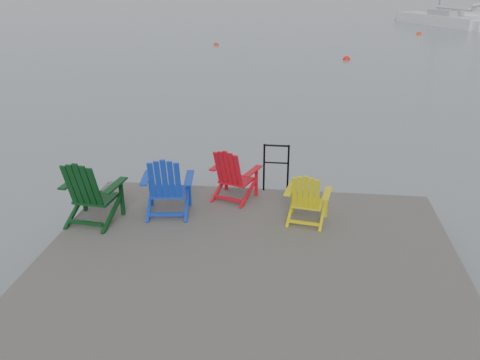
# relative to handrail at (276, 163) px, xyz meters

# --- Properties ---
(ground) EXTENTS (400.00, 400.00, 0.00)m
(ground) POSITION_rel_handrail_xyz_m (-0.25, -2.45, -1.04)
(ground) COLOR slate
(ground) RESTS_ON ground
(dock) EXTENTS (6.00, 5.00, 1.40)m
(dock) POSITION_rel_handrail_xyz_m (-0.25, -2.45, -0.69)
(dock) COLOR #2F2C2A
(dock) RESTS_ON ground
(handrail) EXTENTS (0.48, 0.04, 0.90)m
(handrail) POSITION_rel_handrail_xyz_m (0.00, 0.00, 0.00)
(handrail) COLOR black
(handrail) RESTS_ON dock
(chair_green) EXTENTS (0.95, 0.89, 1.11)m
(chair_green) POSITION_rel_handrail_xyz_m (-2.87, -1.64, 0.02)
(chair_green) COLOR black
(chair_green) RESTS_ON dock
(chair_blue) EXTENTS (0.92, 0.86, 1.06)m
(chair_blue) POSITION_rel_handrail_xyz_m (-1.73, -1.20, -0.01)
(chair_blue) COLOR #1135B2
(chair_blue) RESTS_ON dock
(chair_red) EXTENTS (0.93, 0.88, 0.97)m
(chair_red) POSITION_rel_handrail_xyz_m (-0.73, -0.47, -0.05)
(chair_red) COLOR red
(chair_red) RESTS_ON dock
(chair_yellow) EXTENTS (0.79, 0.74, 0.89)m
(chair_yellow) POSITION_rel_handrail_xyz_m (0.57, -1.23, -0.09)
(chair_yellow) COLOR #D6C80B
(chair_yellow) RESTS_ON dock
(sailboat_near) EXTENTS (6.05, 8.59, 11.80)m
(sailboat_near) POSITION_rel_handrail_xyz_m (11.61, 36.81, -0.69)
(sailboat_near) COLOR silver
(sailboat_near) RESTS_ON ground
(buoy_a) EXTENTS (0.38, 0.38, 0.38)m
(buoy_a) POSITION_rel_handrail_xyz_m (2.63, 18.19, -1.04)
(buoy_a) COLOR red
(buoy_a) RESTS_ON ground
(buoy_b) EXTENTS (0.32, 0.32, 0.32)m
(buoy_b) POSITION_rel_handrail_xyz_m (-4.88, 22.69, -1.04)
(buoy_b) COLOR red
(buoy_b) RESTS_ON ground
(buoy_d) EXTENTS (0.37, 0.37, 0.37)m
(buoy_d) POSITION_rel_handrail_xyz_m (8.55, 29.97, -1.04)
(buoy_d) COLOR red
(buoy_d) RESTS_ON ground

